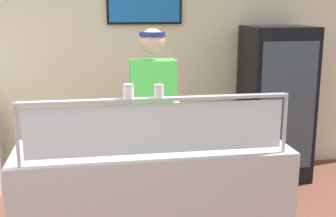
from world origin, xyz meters
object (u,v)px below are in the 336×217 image
at_px(pepper_flake_shaker, 159,92).
at_px(worker_figure, 154,118).
at_px(parmesan_shaker, 128,92).
at_px(pizza_server, 159,139).
at_px(pizza_tray, 162,141).
at_px(drink_fridge, 275,104).

distance_m(pepper_flake_shaker, worker_figure, 0.97).
bearing_deg(pepper_flake_shaker, parmesan_shaker, 180.00).
relative_size(pizza_server, worker_figure, 0.16).
bearing_deg(parmesan_shaker, pizza_server, 53.09).
relative_size(pepper_flake_shaker, worker_figure, 0.05).
xyz_separation_m(pizza_server, worker_figure, (0.04, 0.57, 0.02)).
height_order(pizza_tray, parmesan_shaker, parmesan_shaker).
height_order(pizza_tray, pepper_flake_shaker, pepper_flake_shaker).
bearing_deg(pizza_tray, drink_fridge, 44.75).
bearing_deg(pizza_tray, pepper_flake_shaker, -101.86).
distance_m(parmesan_shaker, drink_fridge, 2.64).
distance_m(pizza_tray, drink_fridge, 2.16).
height_order(pizza_server, worker_figure, worker_figure).
xyz_separation_m(pizza_tray, pizza_server, (-0.03, -0.02, 0.02)).
bearing_deg(parmesan_shaker, worker_figure, 72.60).
bearing_deg(parmesan_shaker, pizza_tray, 51.94).
height_order(pizza_tray, pizza_server, pizza_server).
relative_size(pizza_server, pepper_flake_shaker, 3.32).
xyz_separation_m(worker_figure, drink_fridge, (1.52, 0.97, -0.14)).
distance_m(pizza_tray, parmesan_shaker, 0.61).
relative_size(pizza_tray, worker_figure, 0.24).
bearing_deg(parmesan_shaker, drink_fridge, 45.94).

